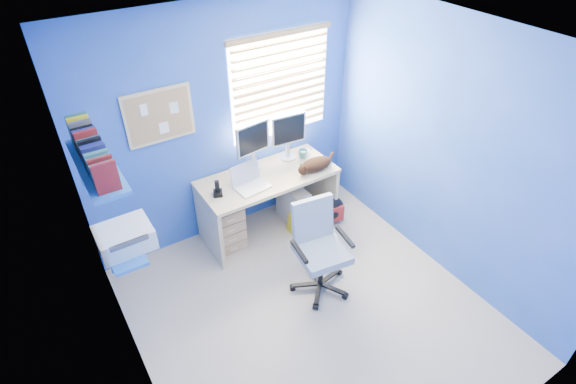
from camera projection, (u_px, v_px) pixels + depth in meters
floor at (312, 313)px, 4.22m from camera, size 3.00×3.20×0.00m
ceiling at (324, 49)px, 2.74m from camera, size 3.00×3.20×0.00m
wall_back at (226, 126)px, 4.57m from camera, size 3.00×0.01×2.50m
wall_front at (490, 367)px, 2.39m from camera, size 3.00×0.01×2.50m
wall_left at (123, 289)px, 2.83m from camera, size 0.01×3.20×2.50m
wall_right at (449, 154)px, 4.13m from camera, size 0.01×3.20×2.50m
desk at (268, 203)px, 4.97m from camera, size 1.47×0.65×0.74m
laptop at (252, 179)px, 4.51m from camera, size 0.36×0.30×0.22m
monitor_left at (252, 146)px, 4.72m from camera, size 0.41×0.17×0.54m
monitor_right at (288, 137)px, 4.88m from camera, size 0.41×0.16×0.54m
phone at (217, 188)px, 4.43m from camera, size 0.12×0.14×0.17m
mug at (303, 154)px, 5.01m from camera, size 0.10×0.09×0.10m
cd_spindle at (303, 153)px, 5.06m from camera, size 0.13×0.13×0.07m
cat at (316, 164)px, 4.81m from camera, size 0.39×0.25×0.13m
tower_pc at (293, 204)px, 5.20m from camera, size 0.21×0.45×0.45m
drawer_boxes at (226, 228)px, 4.79m from camera, size 0.35×0.28×0.54m
yellow_book at (293, 225)px, 5.06m from camera, size 0.03×0.17×0.24m
backpack at (333, 210)px, 5.20m from camera, size 0.32×0.27×0.33m
office_chair at (319, 259)px, 4.30m from camera, size 0.62×0.62×0.94m
window_blinds at (281, 86)px, 4.65m from camera, size 1.15×0.05×1.10m
corkboard at (159, 116)px, 4.09m from camera, size 0.64×0.02×0.52m
wall_shelves at (108, 197)px, 3.30m from camera, size 0.42×0.90×1.05m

